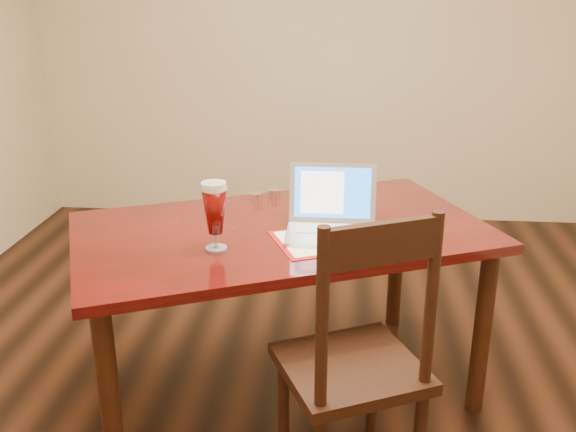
{
  "coord_description": "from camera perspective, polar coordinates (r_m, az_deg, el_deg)",
  "views": [
    {
      "loc": [
        0.09,
        -2.36,
        1.76
      ],
      "look_at": [
        -0.13,
        0.08,
        0.86
      ],
      "focal_mm": 40.0,
      "sensor_mm": 36.0,
      "label": 1
    }
  ],
  "objects": [
    {
      "name": "dining_table",
      "position": [
        2.71,
        -0.53,
        -2.8
      ],
      "size": [
        1.93,
        1.55,
        1.06
      ],
      "rotation": [
        0.0,
        0.0,
        0.41
      ],
      "color": "#510B0A",
      "rests_on": "ground"
    },
    {
      "name": "ground",
      "position": [
        2.95,
        2.52,
        -16.64
      ],
      "size": [
        5.0,
        5.0,
        0.0
      ],
      "primitive_type": "plane",
      "color": "black",
      "rests_on": "ground"
    },
    {
      "name": "dining_chair",
      "position": [
        2.28,
        6.04,
        -12.99
      ],
      "size": [
        0.61,
        0.6,
        1.1
      ],
      "rotation": [
        0.0,
        0.0,
        0.43
      ],
      "color": "black",
      "rests_on": "ground"
    }
  ]
}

